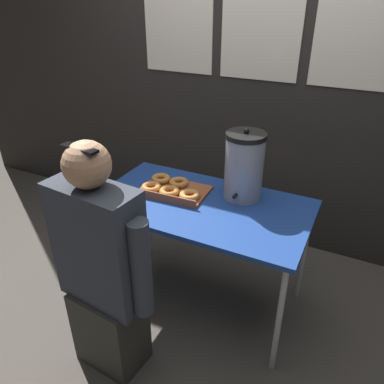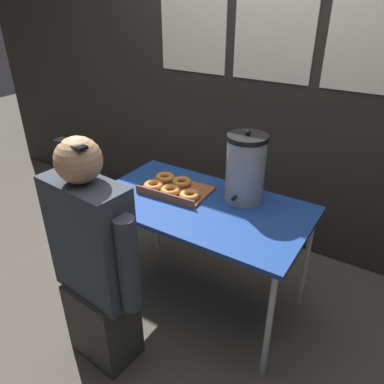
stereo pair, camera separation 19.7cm
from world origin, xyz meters
name	(u,v)px [view 1 (the left image)]	position (x,y,z in m)	size (l,w,h in m)	color
ground_plane	(200,297)	(0.00, 0.00, 0.00)	(12.00, 12.00, 0.00)	#4C473F
back_wall	(261,60)	(0.00, 0.96, 1.41)	(6.00, 0.11, 2.82)	#282623
folding_table	(202,211)	(0.00, 0.00, 0.69)	(1.26, 0.70, 0.74)	navy
donut_box	(171,189)	(-0.23, 0.04, 0.77)	(0.43, 0.30, 0.05)	brown
coffee_urn	(244,166)	(0.18, 0.18, 0.94)	(0.23, 0.26, 0.43)	#939399
cell_phone	(112,204)	(-0.47, -0.24, 0.75)	(0.09, 0.14, 0.01)	black
person_seated	(103,272)	(-0.24, -0.63, 0.62)	(0.60, 0.28, 1.31)	#33332D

